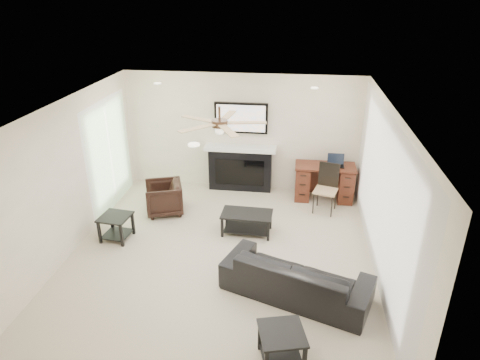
{
  "coord_description": "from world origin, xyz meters",
  "views": [
    {
      "loc": [
        1.1,
        -5.87,
        4.09
      ],
      "look_at": [
        0.26,
        0.41,
        1.21
      ],
      "focal_mm": 32.0,
      "sensor_mm": 36.0,
      "label": 1
    }
  ],
  "objects_px": {
    "coffee_table": "(247,223)",
    "desk": "(324,182)",
    "sofa": "(296,277)",
    "fireplace_unit": "(240,148)",
    "armchair": "(164,198)"
  },
  "relations": [
    {
      "from": "coffee_table",
      "to": "desk",
      "type": "bearing_deg",
      "value": 49.08
    },
    {
      "from": "sofa",
      "to": "fireplace_unit",
      "type": "bearing_deg",
      "value": -50.04
    },
    {
      "from": "armchair",
      "to": "desk",
      "type": "height_order",
      "value": "desk"
    },
    {
      "from": "sofa",
      "to": "armchair",
      "type": "distance_m",
      "value": 3.37
    },
    {
      "from": "desk",
      "to": "fireplace_unit",
      "type": "bearing_deg",
      "value": 172.04
    },
    {
      "from": "fireplace_unit",
      "to": "desk",
      "type": "height_order",
      "value": "fireplace_unit"
    },
    {
      "from": "sofa",
      "to": "coffee_table",
      "type": "distance_m",
      "value": 1.84
    },
    {
      "from": "armchair",
      "to": "fireplace_unit",
      "type": "relative_size",
      "value": 0.36
    },
    {
      "from": "sofa",
      "to": "desk",
      "type": "xyz_separation_m",
      "value": [
        0.53,
        3.16,
        0.07
      ]
    },
    {
      "from": "sofa",
      "to": "fireplace_unit",
      "type": "xyz_separation_m",
      "value": [
        -1.26,
        3.41,
        0.65
      ]
    },
    {
      "from": "coffee_table",
      "to": "fireplace_unit",
      "type": "relative_size",
      "value": 0.47
    },
    {
      "from": "fireplace_unit",
      "to": "sofa",
      "type": "bearing_deg",
      "value": -69.71
    },
    {
      "from": "desk",
      "to": "coffee_table",
      "type": "bearing_deg",
      "value": -132.49
    },
    {
      "from": "fireplace_unit",
      "to": "desk",
      "type": "xyz_separation_m",
      "value": [
        1.79,
        -0.25,
        -0.57
      ]
    },
    {
      "from": "sofa",
      "to": "coffee_table",
      "type": "height_order",
      "value": "sofa"
    }
  ]
}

